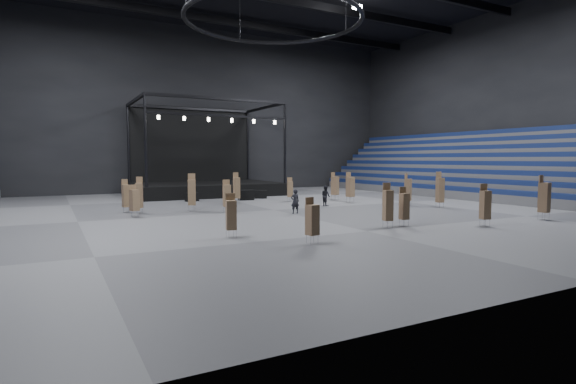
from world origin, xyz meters
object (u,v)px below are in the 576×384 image
chair_stack_5 (388,205)px  chair_stack_10 (237,187)px  chair_stack_2 (192,192)px  chair_stack_9 (126,195)px  chair_stack_0 (408,189)px  chair_stack_7 (227,195)px  chair_stack_1 (139,195)px  stage (203,180)px  chair_stack_15 (404,206)px  chair_stack_6 (312,219)px  chair_stack_16 (440,189)px  flight_case_mid (246,195)px  flight_case_right (261,194)px  chair_stack_13 (485,204)px  chair_stack_4 (290,189)px  crew_member (326,196)px  chair_stack_11 (350,186)px  chair_stack_14 (231,214)px  chair_stack_3 (335,185)px  flight_case_left (192,197)px  man_center (295,201)px  chair_stack_8 (544,197)px  chair_stack_12 (134,200)px

chair_stack_5 → chair_stack_10: 16.12m
chair_stack_2 → chair_stack_9: size_ratio=1.17×
chair_stack_0 → chair_stack_7: bearing=148.1°
chair_stack_1 → chair_stack_5: 16.24m
chair_stack_5 → chair_stack_10: (-2.14, 15.98, 0.07)m
stage → chair_stack_15: 26.33m
chair_stack_6 → chair_stack_16: chair_stack_16 is taller
chair_stack_5 → chair_stack_6: size_ratio=1.19×
flight_case_mid → chair_stack_6: 20.68m
flight_case_right → chair_stack_9: (-12.41, -5.41, 0.77)m
chair_stack_5 → chair_stack_13: bearing=-8.0°
chair_stack_4 → crew_member: size_ratio=1.31×
chair_stack_9 → chair_stack_16: bearing=-31.0°
chair_stack_11 → chair_stack_14: size_ratio=1.23×
chair_stack_3 → chair_stack_11: 2.40m
chair_stack_6 → chair_stack_1: bearing=98.1°
chair_stack_14 → crew_member: 15.06m
chair_stack_11 → chair_stack_7: bearing=179.7°
stage → flight_case_right: stage is taller
flight_case_left → man_center: man_center is taller
chair_stack_6 → chair_stack_11: chair_stack_11 is taller
chair_stack_9 → chair_stack_16: (20.88, -7.79, 0.20)m
chair_stack_0 → chair_stack_2: size_ratio=0.96×
chair_stack_6 → chair_stack_16: bearing=16.9°
chair_stack_7 → chair_stack_16: bearing=-7.7°
stage → chair_stack_1: bearing=-122.2°
man_center → chair_stack_6: bearing=71.9°
chair_stack_5 → man_center: size_ratio=1.48×
chair_stack_5 → flight_case_right: bearing=99.8°
chair_stack_8 → chair_stack_16: chair_stack_16 is taller
crew_member → chair_stack_15: bearing=170.1°
chair_stack_4 → chair_stack_5: (-2.38, -15.19, 0.14)m
chair_stack_9 → man_center: size_ratio=1.40×
flight_case_right → chair_stack_6: size_ratio=0.57×
chair_stack_0 → chair_stack_3: (-2.25, 6.65, 0.02)m
chair_stack_8 → chair_stack_14: bearing=160.5°
chair_stack_10 → chair_stack_13: chair_stack_10 is taller
chair_stack_5 → chair_stack_15: 1.18m
chair_stack_7 → chair_stack_12: size_ratio=1.10×
chair_stack_6 → chair_stack_7: size_ratio=0.89×
chair_stack_13 → man_center: chair_stack_13 is taller
chair_stack_5 → man_center: (-1.34, 7.58, -0.41)m
chair_stack_12 → chair_stack_4: bearing=-0.2°
chair_stack_0 → chair_stack_12: size_ratio=1.24×
chair_stack_12 → chair_stack_10: bearing=12.1°
chair_stack_2 → chair_stack_12: 4.18m
chair_stack_16 → chair_stack_0: bearing=122.9°
crew_member → chair_stack_7: bearing=94.4°
chair_stack_8 → chair_stack_10: 21.76m
flight_case_mid → chair_stack_0: chair_stack_0 is taller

